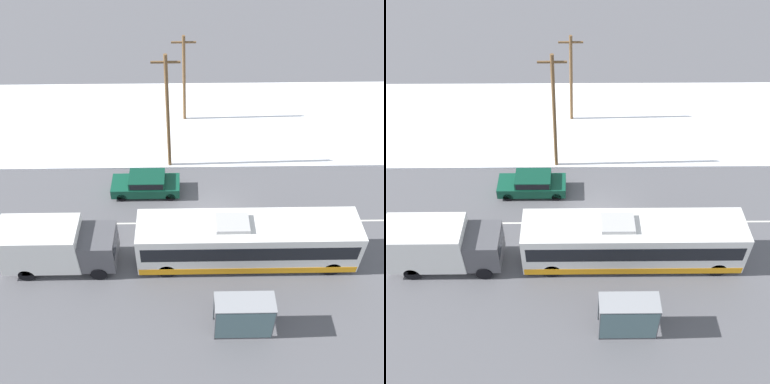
# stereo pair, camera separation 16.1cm
# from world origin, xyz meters

# --- Properties ---
(ground_plane) EXTENTS (120.00, 120.00, 0.00)m
(ground_plane) POSITION_xyz_m (0.00, 0.00, 0.00)
(ground_plane) COLOR #56565B
(snow_lot) EXTENTS (80.00, 11.83, 0.12)m
(snow_lot) POSITION_xyz_m (0.00, 11.23, 0.06)
(snow_lot) COLOR white
(snow_lot) RESTS_ON ground_plane
(lane_marking_center) EXTENTS (60.00, 0.12, 0.00)m
(lane_marking_center) POSITION_xyz_m (0.00, 0.00, 0.00)
(lane_marking_center) COLOR silver
(lane_marking_center) RESTS_ON ground_plane
(city_bus) EXTENTS (12.19, 2.57, 3.15)m
(city_bus) POSITION_xyz_m (1.85, -2.90, 1.54)
(city_bus) COLOR white
(city_bus) RESTS_ON ground_plane
(box_truck) EXTENTS (6.24, 2.30, 3.05)m
(box_truck) POSITION_xyz_m (-8.72, -3.14, 1.67)
(box_truck) COLOR silver
(box_truck) RESTS_ON ground_plane
(sedan_car) EXTENTS (4.49, 1.80, 1.44)m
(sedan_car) POSITION_xyz_m (-4.16, 2.86, 0.79)
(sedan_car) COLOR #0F4733
(sedan_car) RESTS_ON ground_plane
(pedestrian_at_stop) EXTENTS (0.56, 0.25, 1.56)m
(pedestrian_at_stop) POSITION_xyz_m (0.26, -6.29, 0.96)
(pedestrian_at_stop) COLOR #23232D
(pedestrian_at_stop) RESTS_ON ground_plane
(bus_shelter) EXTENTS (2.91, 1.20, 2.40)m
(bus_shelter) POSITION_xyz_m (1.22, -7.66, 1.68)
(bus_shelter) COLOR gray
(bus_shelter) RESTS_ON ground_plane
(utility_pole_roadside) EXTENTS (1.80, 0.24, 8.54)m
(utility_pole_roadside) POSITION_xyz_m (-2.67, 5.63, 4.46)
(utility_pole_roadside) COLOR brown
(utility_pole_roadside) RESTS_ON ground_plane
(utility_pole_snowlot) EXTENTS (1.80, 0.24, 7.09)m
(utility_pole_snowlot) POSITION_xyz_m (-1.59, 11.49, 3.73)
(utility_pole_snowlot) COLOR brown
(utility_pole_snowlot) RESTS_ON ground_plane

